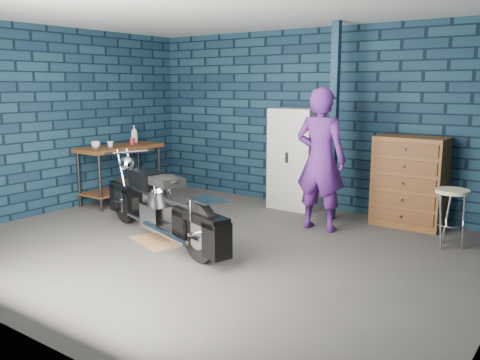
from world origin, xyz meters
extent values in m
plane|color=#444240|center=(0.00, 0.00, 0.00)|extent=(6.00, 6.00, 0.00)
cube|color=#0E1F31|center=(0.00, 2.50, 1.35)|extent=(6.00, 0.02, 2.70)
cube|color=#0E1F31|center=(-3.00, 0.00, 1.35)|extent=(0.02, 5.00, 2.70)
cube|color=silver|center=(0.00, 0.00, 2.70)|extent=(6.00, 5.00, 0.02)
cube|color=#132A3D|center=(0.55, 1.95, 1.35)|extent=(0.10, 0.10, 2.70)
cube|color=brown|center=(-2.68, 0.96, 0.46)|extent=(0.60, 1.40, 0.91)
cube|color=olive|center=(-0.67, -0.19, 0.00)|extent=(0.84, 0.73, 0.01)
imported|color=#4E1D70|center=(0.65, 1.39, 0.92)|extent=(0.69, 0.48, 1.84)
cube|color=gray|center=(-2.66, 1.29, 0.13)|extent=(0.40, 0.29, 0.25)
cube|color=beige|center=(-0.20, 2.23, 0.76)|extent=(0.71, 0.51, 1.52)
cube|color=brown|center=(1.53, 2.23, 0.60)|extent=(0.90, 0.50, 1.20)
imported|color=#BFAE90|center=(-2.75, 0.55, 0.96)|extent=(0.16, 0.16, 0.11)
imported|color=#BFAE90|center=(-2.67, 0.76, 0.96)|extent=(0.10, 0.10, 0.09)
cylinder|color=maroon|center=(-2.64, 1.19, 0.97)|extent=(0.10, 0.10, 0.11)
imported|color=gray|center=(-2.78, 1.37, 1.06)|extent=(0.15, 0.15, 0.29)
camera|label=1|loc=(3.58, -4.44, 1.87)|focal=38.00mm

